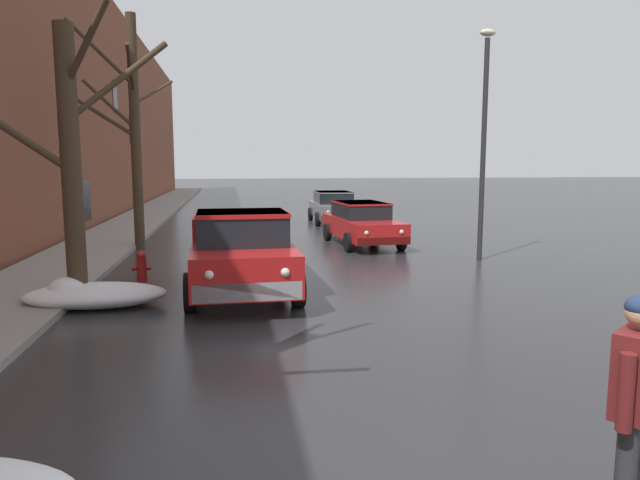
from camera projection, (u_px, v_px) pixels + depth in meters
The scene contains 12 objects.
left_sidewalk_slab at pixel (113, 236), 20.56m from camera, with size 2.51×80.00×0.13m, color gray.
brick_townhouse_facade at pixel (52, 82), 19.57m from camera, with size 0.63×80.00×10.95m.
snow_bank_near_corner_left at pixel (91, 295), 10.64m from camera, with size 2.61×1.25×0.59m.
snow_bank_along_left_kerb at pixel (363, 216), 25.26m from camera, with size 2.39×0.98×0.75m.
bare_tree_second_along_sidewalk at pixel (72, 159), 10.39m from camera, with size 3.16×1.84×5.43m.
bare_tree_mid_block at pixel (133, 126), 17.59m from camera, with size 2.84×4.16×7.24m.
pickup_truck_red_approaching_near_lane at pixel (241, 251), 11.78m from camera, with size 2.31×5.10×1.76m.
sedan_red_parked_kerbside_close at pixel (362, 222), 18.78m from camera, with size 2.11×4.54×1.42m.
sedan_grey_parked_kerbside_mid at pixel (334, 206), 25.83m from camera, with size 2.06×4.25×1.42m.
pedestrian_with_coffee at pixel (635, 393), 4.10m from camera, with size 0.56×0.54×1.76m.
fire_hydrant at pixel (142, 266), 12.96m from camera, with size 0.42×0.22×0.71m.
street_lamp_post at pixel (484, 134), 15.44m from camera, with size 0.44×0.24×6.25m.
Camera 1 is at (-1.81, -3.32, 2.69)m, focal length 31.78 mm.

